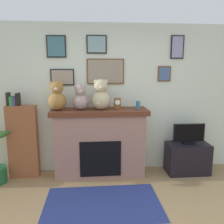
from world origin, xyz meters
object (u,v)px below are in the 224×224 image
at_px(bookshelf, 23,140).
at_px(candle_jar, 138,105).
at_px(fireplace, 100,142).
at_px(teddy_bear_grey, 101,96).
at_px(television, 189,134).
at_px(teddy_bear_brown, 57,97).
at_px(tv_stand, 187,158).
at_px(mantel_clock, 117,104).
at_px(teddy_bear_tan, 80,99).

relative_size(bookshelf, candle_jar, 10.86).
bearing_deg(candle_jar, fireplace, 178.44).
bearing_deg(fireplace, teddy_bear_grey, -35.53).
relative_size(television, teddy_bear_brown, 1.17).
bearing_deg(television, teddy_bear_brown, 178.87).
relative_size(tv_stand, mantel_clock, 3.96).
distance_m(fireplace, candle_jar, 0.92).
distance_m(television, teddy_bear_brown, 2.34).
distance_m(fireplace, teddy_bear_grey, 0.80).
height_order(tv_stand, teddy_bear_tan, teddy_bear_tan).
distance_m(television, teddy_bear_grey, 1.67).
xyz_separation_m(television, teddy_bear_brown, (-2.24, 0.04, 0.67)).
bearing_deg(television, bookshelf, 177.96).
relative_size(fireplace, bookshelf, 1.11).
height_order(bookshelf, teddy_bear_tan, teddy_bear_tan).
bearing_deg(tv_stand, fireplace, 177.74).
distance_m(bookshelf, mantel_clock, 1.71).
bearing_deg(tv_stand, teddy_bear_brown, 178.90).
xyz_separation_m(fireplace, teddy_bear_brown, (-0.69, -0.02, 0.79)).
height_order(bookshelf, teddy_bear_grey, teddy_bear_grey).
distance_m(fireplace, teddy_bear_brown, 1.05).
relative_size(candle_jar, teddy_bear_tan, 0.32).
relative_size(television, candle_jar, 4.14).
height_order(bookshelf, tv_stand, bookshelf).
distance_m(teddy_bear_tan, teddy_bear_grey, 0.34).
bearing_deg(candle_jar, teddy_bear_grey, -179.94).
bearing_deg(candle_jar, television, -2.85).
bearing_deg(teddy_bear_brown, mantel_clock, -0.03).
xyz_separation_m(tv_stand, candle_jar, (-0.90, 0.04, 0.96)).
relative_size(fireplace, candle_jar, 12.04).
bearing_deg(teddy_bear_grey, teddy_bear_brown, 180.00).
height_order(mantel_clock, teddy_bear_brown, teddy_bear_brown).
height_order(fireplace, teddy_bear_tan, teddy_bear_tan).
relative_size(fireplace, tv_stand, 2.21).
xyz_separation_m(fireplace, candle_jar, (0.65, -0.02, 0.64)).
bearing_deg(candle_jar, teddy_bear_tan, -179.97).
xyz_separation_m(tv_stand, teddy_bear_brown, (-2.24, 0.04, 1.11)).
bearing_deg(television, teddy_bear_grey, 178.34).
distance_m(bookshelf, teddy_bear_tan, 1.21).
height_order(bookshelf, mantel_clock, bookshelf).
bearing_deg(teddy_bear_tan, teddy_bear_brown, -179.99).
distance_m(fireplace, tv_stand, 1.59).
xyz_separation_m(candle_jar, teddy_bear_tan, (-0.96, -0.00, 0.12)).
xyz_separation_m(fireplace, television, (1.55, -0.06, 0.12)).
xyz_separation_m(bookshelf, television, (2.85, -0.10, 0.06)).
height_order(teddy_bear_tan, teddy_bear_grey, teddy_bear_grey).
height_order(tv_stand, teddy_bear_brown, teddy_bear_brown).
relative_size(television, mantel_clock, 3.00).
relative_size(tv_stand, television, 1.32).
xyz_separation_m(teddy_bear_brown, teddy_bear_tan, (0.38, 0.00, -0.03)).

